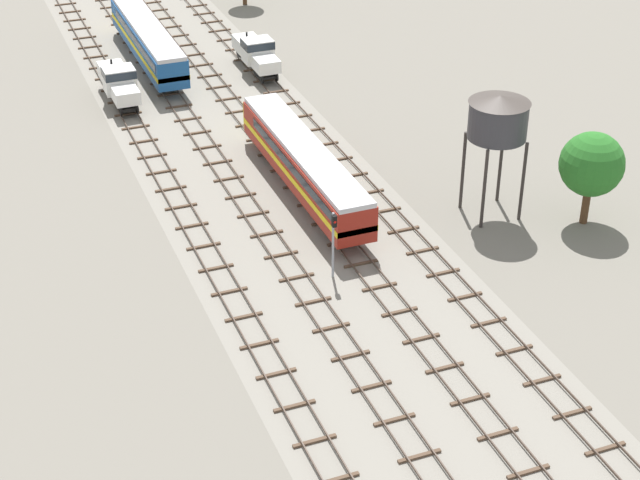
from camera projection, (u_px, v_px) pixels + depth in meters
name	position (u px, v px, depth m)	size (l,w,h in m)	color
ground_plane	(267.00, 189.00, 76.88)	(480.00, 480.00, 0.00)	slate
ballast_bed	(267.00, 189.00, 76.87)	(17.68, 176.00, 0.01)	gray
track_far_left	(176.00, 197.00, 75.46)	(2.40, 126.00, 0.29)	#47382D
track_left	(235.00, 186.00, 76.89)	(2.40, 126.00, 0.29)	#47382D
track_centre_left	(291.00, 176.00, 78.32)	(2.40, 126.00, 0.29)	#47382D
track_centre	(346.00, 167.00, 79.76)	(2.40, 126.00, 0.29)	#47382D
diesel_railcar_centre_left_nearest	(304.00, 163.00, 74.75)	(2.96, 20.50, 3.80)	maroon
shunter_loco_far_left_near	(119.00, 81.00, 90.08)	(2.74, 8.46, 3.10)	white
shunter_loco_centre_mid	(256.00, 52.00, 96.40)	(2.74, 8.46, 3.10)	white
diesel_railcar_left_midfar	(148.00, 39.00, 97.72)	(2.96, 20.50, 3.80)	#194C8C
water_tower	(498.00, 118.00, 69.78)	(4.31, 4.31, 9.14)	#2D2826
signal_post_nearest	(333.00, 237.00, 64.75)	(0.28, 0.47, 4.74)	gray
lineside_tree_1	(592.00, 165.00, 70.11)	(4.53, 4.53, 6.89)	#4C331E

